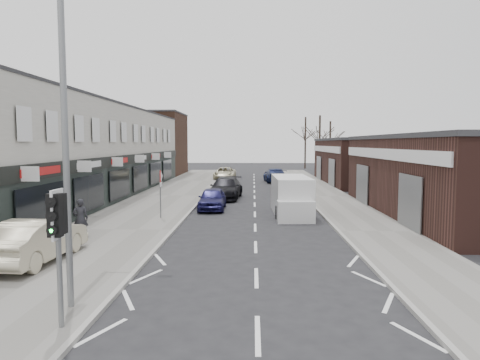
# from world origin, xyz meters

# --- Properties ---
(ground) EXTENTS (160.00, 160.00, 0.00)m
(ground) POSITION_xyz_m (0.00, 0.00, 0.00)
(ground) COLOR black
(ground) RESTS_ON ground
(pavement_left) EXTENTS (5.50, 64.00, 0.12)m
(pavement_left) POSITION_xyz_m (-6.75, 22.00, 0.06)
(pavement_left) COLOR slate
(pavement_left) RESTS_ON ground
(pavement_right) EXTENTS (3.50, 64.00, 0.12)m
(pavement_right) POSITION_xyz_m (5.75, 22.00, 0.06)
(pavement_right) COLOR slate
(pavement_right) RESTS_ON ground
(shop_terrace_left) EXTENTS (8.00, 41.00, 7.10)m
(shop_terrace_left) POSITION_xyz_m (-13.50, 19.50, 3.55)
(shop_terrace_left) COLOR beige
(shop_terrace_left) RESTS_ON ground
(brick_block_far) EXTENTS (8.00, 10.00, 8.00)m
(brick_block_far) POSITION_xyz_m (-13.50, 45.00, 4.00)
(brick_block_far) COLOR #40271B
(brick_block_far) RESTS_ON ground
(right_unit_near) EXTENTS (10.00, 18.00, 4.50)m
(right_unit_near) POSITION_xyz_m (12.50, 14.00, 2.25)
(right_unit_near) COLOR #3D211B
(right_unit_near) RESTS_ON ground
(right_unit_far) EXTENTS (10.00, 16.00, 4.50)m
(right_unit_far) POSITION_xyz_m (12.50, 34.00, 2.25)
(right_unit_far) COLOR #3D211B
(right_unit_far) RESTS_ON ground
(tree_far_a) EXTENTS (3.60, 3.60, 8.00)m
(tree_far_a) POSITION_xyz_m (9.00, 48.00, 0.00)
(tree_far_a) COLOR #382D26
(tree_far_a) RESTS_ON ground
(tree_far_b) EXTENTS (3.60, 3.60, 7.50)m
(tree_far_b) POSITION_xyz_m (11.50, 54.00, 0.00)
(tree_far_b) COLOR #382D26
(tree_far_b) RESTS_ON ground
(tree_far_c) EXTENTS (3.60, 3.60, 8.50)m
(tree_far_c) POSITION_xyz_m (8.50, 60.00, 0.00)
(tree_far_c) COLOR #382D26
(tree_far_c) RESTS_ON ground
(traffic_light) EXTENTS (0.28, 0.60, 3.10)m
(traffic_light) POSITION_xyz_m (-4.40, -2.02, 2.41)
(traffic_light) COLOR slate
(traffic_light) RESTS_ON pavement_left
(street_lamp) EXTENTS (2.23, 0.22, 8.00)m
(street_lamp) POSITION_xyz_m (-4.53, -0.80, 4.62)
(street_lamp) COLOR slate
(street_lamp) RESTS_ON pavement_left
(warning_sign) EXTENTS (0.12, 0.80, 2.70)m
(warning_sign) POSITION_xyz_m (-5.16, 12.00, 2.20)
(warning_sign) COLOR slate
(warning_sign) RESTS_ON pavement_left
(white_van) EXTENTS (2.19, 5.81, 2.24)m
(white_van) POSITION_xyz_m (2.17, 14.05, 1.06)
(white_van) COLOR silver
(white_van) RESTS_ON ground
(sedan_on_pavement) EXTENTS (1.85, 4.69, 1.52)m
(sedan_on_pavement) POSITION_xyz_m (-7.61, 3.21, 0.88)
(sedan_on_pavement) COLOR #C1B79A
(sedan_on_pavement) RESTS_ON pavement_left
(pedestrian) EXTENTS (0.74, 0.60, 1.74)m
(pedestrian) POSITION_xyz_m (-7.52, 6.75, 0.99)
(pedestrian) COLOR black
(pedestrian) RESTS_ON pavement_left
(parked_car_left_a) EXTENTS (1.68, 4.09, 1.39)m
(parked_car_left_a) POSITION_xyz_m (-2.71, 15.75, 0.69)
(parked_car_left_a) COLOR #171646
(parked_car_left_a) RESTS_ON ground
(parked_car_left_b) EXTENTS (2.64, 5.58, 1.57)m
(parked_car_left_b) POSITION_xyz_m (-2.20, 21.12, 0.79)
(parked_car_left_b) COLOR black
(parked_car_left_b) RESTS_ON ground
(parked_car_left_c) EXTENTS (2.50, 5.16, 1.42)m
(parked_car_left_c) POSITION_xyz_m (-3.40, 38.31, 0.71)
(parked_car_left_c) COLOR beige
(parked_car_left_c) RESTS_ON ground
(parked_car_right_a) EXTENTS (1.81, 4.90, 1.60)m
(parked_car_right_a) POSITION_xyz_m (2.64, 25.40, 0.80)
(parked_car_right_a) COLOR silver
(parked_car_right_a) RESTS_ON ground
(parked_car_right_b) EXTENTS (1.79, 4.44, 1.51)m
(parked_car_right_b) POSITION_xyz_m (3.06, 25.11, 0.76)
(parked_car_right_b) COLOR black
(parked_car_right_b) RESTS_ON ground
(parked_car_right_c) EXTENTS (2.49, 5.34, 1.51)m
(parked_car_right_c) POSITION_xyz_m (2.24, 35.02, 0.75)
(parked_car_right_c) COLOR #151E42
(parked_car_right_c) RESTS_ON ground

